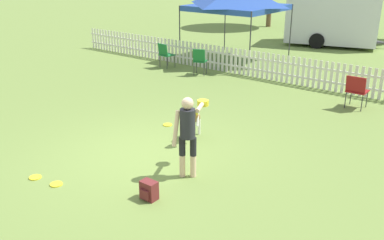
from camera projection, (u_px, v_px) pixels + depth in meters
ground_plane at (146, 155)px, 8.82m from camera, size 240.00×240.00×0.00m
handler_person at (189, 127)px, 7.65m from camera, size 0.46×1.03×1.53m
leaping_dog at (195, 117)px, 9.40m from camera, size 0.66×0.91×0.87m
frisbee_near_handler at (35, 177)px, 7.88m from camera, size 0.22×0.22×0.02m
frisbee_near_dog at (168, 125)px, 10.39m from camera, size 0.22×0.22×0.02m
frisbee_midfield at (56, 184)px, 7.64m from camera, size 0.22×0.22×0.02m
backpack_on_grass at (149, 190)px, 7.14m from camera, size 0.28×0.23×0.33m
picket_fence at (293, 70)px, 13.69m from camera, size 19.71×0.04×0.89m
folding_chair_blue_left at (200, 59)px, 14.69m from camera, size 0.56×0.57×0.93m
folding_chair_center at (357, 89)px, 11.35m from camera, size 0.51×0.54×0.92m
folding_chair_green_right at (165, 53)px, 15.72m from camera, size 0.52×0.54×0.91m
equipment_trailer at (333, 16)px, 19.68m from camera, size 4.94×3.20×2.51m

